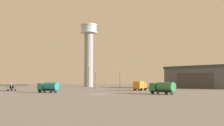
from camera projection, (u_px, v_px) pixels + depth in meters
ground_plane at (97, 94)px, 59.17m from camera, size 400.00×400.00×0.00m
control_tower at (88, 49)px, 134.85m from camera, size 9.60×9.60×39.64m
hangar at (201, 77)px, 108.05m from camera, size 33.64×32.87×10.06m
airplane_black at (11, 87)px, 78.79m from camera, size 10.02×7.95×3.03m
truck_fuel_tanker_green at (162, 87)px, 59.20m from camera, size 6.11×6.42×3.04m
truck_fuel_tanker_teal at (48, 87)px, 67.25m from camera, size 6.37×4.44×2.93m
truck_box_orange at (139, 85)px, 83.12m from camera, size 5.23×6.46×3.15m
light_post_east at (119, 77)px, 114.14m from camera, size 0.44×0.44×8.35m
light_post_north at (95, 78)px, 101.59m from camera, size 0.44×0.44×7.81m
light_post_centre at (88, 75)px, 99.91m from camera, size 0.44×0.44×10.18m
traffic_cone_near_left at (148, 90)px, 73.71m from camera, size 0.36×0.36×0.73m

